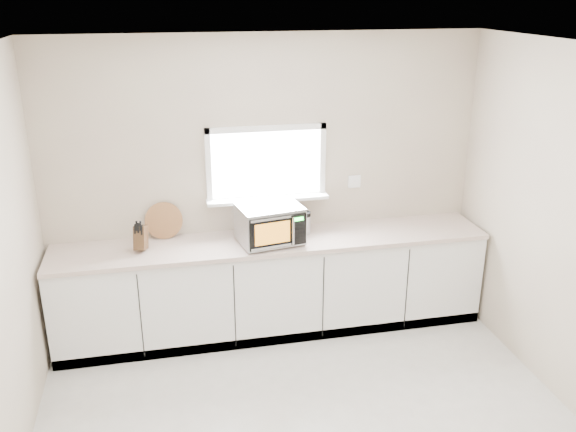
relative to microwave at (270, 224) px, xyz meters
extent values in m
cube|color=beige|center=(0.04, 0.37, 0.25)|extent=(4.00, 0.02, 2.70)
cube|color=white|center=(0.04, 0.36, 0.45)|extent=(1.00, 0.02, 0.60)
cube|color=white|center=(0.04, 0.29, 0.13)|extent=(1.12, 0.16, 0.03)
cube|color=white|center=(0.04, 0.34, 0.77)|extent=(1.10, 0.04, 0.05)
cube|color=white|center=(0.04, 0.34, 0.12)|extent=(1.10, 0.04, 0.05)
cube|color=white|center=(-0.49, 0.34, 0.45)|extent=(0.05, 0.04, 0.70)
cube|color=white|center=(0.56, 0.34, 0.45)|extent=(0.05, 0.04, 0.70)
cube|color=white|center=(0.89, 0.36, 0.22)|extent=(0.12, 0.01, 0.12)
cube|color=white|center=(0.04, 0.07, -0.66)|extent=(3.92, 0.60, 0.88)
cube|color=beige|center=(0.04, 0.06, -0.20)|extent=(3.92, 0.64, 0.04)
cylinder|color=black|center=(-0.20, -0.19, -0.17)|extent=(0.03, 0.03, 0.02)
cylinder|color=black|center=(-0.25, 0.13, -0.17)|extent=(0.03, 0.03, 0.02)
cylinder|color=black|center=(0.25, -0.11, -0.17)|extent=(0.03, 0.03, 0.02)
cylinder|color=black|center=(0.19, 0.20, -0.17)|extent=(0.03, 0.03, 0.02)
cube|color=#AAADB2|center=(0.00, 0.01, 0.00)|extent=(0.60, 0.49, 0.32)
cube|color=black|center=(0.03, -0.20, 0.00)|extent=(0.51, 0.10, 0.28)
cube|color=orange|center=(-0.02, -0.21, 0.00)|extent=(0.31, 0.06, 0.19)
cylinder|color=silver|center=(0.16, -0.20, 0.00)|extent=(0.02, 0.02, 0.25)
cube|color=black|center=(0.21, -0.17, 0.00)|extent=(0.13, 0.03, 0.28)
cube|color=#19FF33|center=(0.21, -0.18, 0.09)|extent=(0.09, 0.02, 0.03)
cube|color=silver|center=(0.00, 0.01, 0.16)|extent=(0.60, 0.49, 0.01)
cube|color=#4E321C|center=(-1.12, 0.07, -0.06)|extent=(0.14, 0.21, 0.24)
cube|color=black|center=(-1.15, 0.03, 0.03)|extent=(0.02, 0.04, 0.09)
cube|color=black|center=(-1.13, 0.03, 0.04)|extent=(0.02, 0.04, 0.09)
cube|color=black|center=(-1.10, 0.02, 0.03)|extent=(0.02, 0.04, 0.09)
cube|color=black|center=(-1.14, 0.03, 0.06)|extent=(0.02, 0.04, 0.09)
cube|color=black|center=(-1.11, 0.02, 0.06)|extent=(0.02, 0.04, 0.09)
cylinder|color=olive|center=(-0.91, 0.31, -0.01)|extent=(0.34, 0.08, 0.33)
cylinder|color=#AAADB2|center=(0.35, 0.16, -0.10)|extent=(0.15, 0.15, 0.17)
cylinder|color=black|center=(0.35, 0.16, 0.01)|extent=(0.14, 0.14, 0.04)
camera|label=1|loc=(-0.90, -4.91, 1.94)|focal=38.00mm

